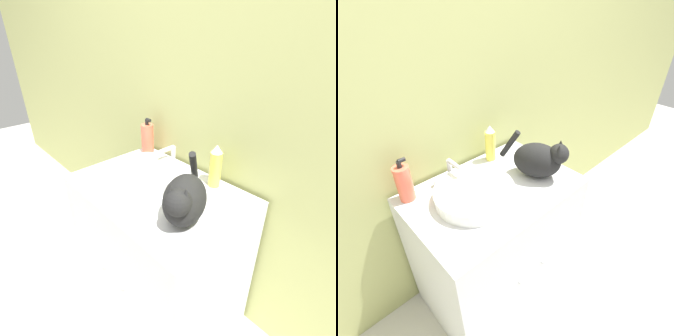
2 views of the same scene
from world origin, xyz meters
The scene contains 8 objects.
ground_plane centered at (0.00, 0.00, 0.00)m, with size 8.00×8.00×0.00m, color beige.
wall_back centered at (0.00, 0.59, 1.25)m, with size 6.00×0.05×2.50m.
vanity_cabinet centered at (0.00, 0.27, 0.40)m, with size 0.80×0.56×0.80m.
sink_basin centered at (-0.10, 0.28, 0.83)m, with size 0.36×0.36×0.06m.
faucet centered at (-0.10, 0.46, 0.86)m, with size 0.19×0.11×0.12m.
cat centered at (0.24, 0.20, 0.90)m, with size 0.26×0.33×0.23m.
soap_bottle centered at (-0.33, 0.48, 0.89)m, with size 0.07×0.07×0.21m.
spray_bottle centered at (0.16, 0.48, 0.90)m, with size 0.05×0.05×0.20m.
Camera 2 is at (-0.61, -0.47, 1.59)m, focal length 28.00 mm.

